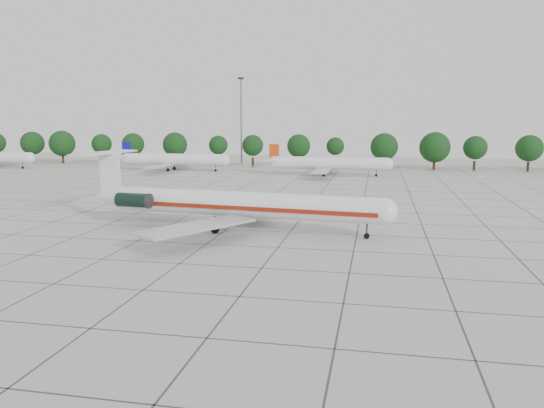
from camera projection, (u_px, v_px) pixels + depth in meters
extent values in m
plane|color=#B8B8B0|center=(290.00, 232.00, 64.18)|extent=(260.00, 260.00, 0.00)
cube|color=#383838|center=(307.00, 211.00, 78.70)|extent=(170.00, 170.00, 0.02)
cylinder|color=silver|center=(244.00, 204.00, 64.55)|extent=(33.83, 6.67, 3.09)
sphere|color=silver|center=(384.00, 211.00, 59.55)|extent=(3.09, 3.09, 3.09)
cone|color=silver|center=(108.00, 197.00, 70.24)|extent=(4.98, 3.57, 3.09)
cube|color=maroon|center=(248.00, 204.00, 66.06)|extent=(32.57, 3.56, 0.51)
cube|color=maroon|center=(239.00, 208.00, 63.11)|extent=(32.57, 3.56, 0.51)
cube|color=#B7BABC|center=(249.00, 203.00, 73.38)|extent=(8.61, 14.68, 0.28)
cube|color=#B7BABC|center=(197.00, 227.00, 57.52)|extent=(10.94, 14.24, 0.28)
cube|color=black|center=(154.00, 195.00, 70.51)|extent=(2.18, 1.43, 0.23)
cylinder|color=black|center=(156.00, 194.00, 71.13)|extent=(4.66, 2.25, 1.78)
cube|color=black|center=(137.00, 199.00, 66.55)|extent=(2.18, 1.43, 0.23)
cylinder|color=black|center=(134.00, 200.00, 65.93)|extent=(4.66, 2.25, 1.78)
cube|color=silver|center=(110.00, 173.00, 69.57)|extent=(3.01, 0.58, 5.62)
cube|color=silver|center=(105.00, 153.00, 69.35)|extent=(3.99, 11.47, 0.21)
cylinder|color=black|center=(367.00, 231.00, 60.49)|extent=(0.21, 0.21, 1.78)
cylinder|color=black|center=(367.00, 236.00, 60.58)|extent=(0.68, 0.33, 0.66)
cylinder|color=black|center=(230.00, 216.00, 68.00)|extent=(0.25, 0.25, 1.68)
cylinder|color=black|center=(230.00, 222.00, 68.12)|extent=(0.99, 0.66, 0.94)
cylinder|color=black|center=(215.00, 223.00, 63.42)|extent=(0.25, 0.25, 1.68)
cylinder|color=black|center=(215.00, 229.00, 63.54)|extent=(0.99, 0.66, 0.94)
cylinder|color=silver|center=(174.00, 159.00, 138.65)|extent=(27.20, 3.00, 3.00)
cube|color=#B7BABC|center=(171.00, 164.00, 139.04)|extent=(3.50, 27.20, 0.25)
cube|color=#0C0B97|center=(126.00, 149.00, 140.85)|extent=(2.40, 0.25, 3.60)
cylinder|color=black|center=(174.00, 168.00, 141.39)|extent=(0.80, 0.45, 0.80)
cylinder|color=black|center=(168.00, 170.00, 137.14)|extent=(0.80, 0.45, 0.80)
cylinder|color=silver|center=(329.00, 163.00, 126.98)|extent=(27.20, 3.00, 3.00)
cube|color=#B7BABC|center=(325.00, 168.00, 127.37)|extent=(3.50, 27.20, 0.25)
cube|color=#C13D0B|center=(274.00, 152.00, 129.17)|extent=(2.40, 0.25, 3.60)
cylinder|color=black|center=(326.00, 173.00, 129.72)|extent=(0.80, 0.45, 0.80)
cylinder|color=black|center=(324.00, 175.00, 125.46)|extent=(0.80, 0.45, 0.80)
cylinder|color=#332114|center=(34.00, 158.00, 164.69)|extent=(0.70, 0.70, 2.50)
sphere|color=black|center=(32.00, 143.00, 163.93)|extent=(7.14, 7.14, 7.14)
cylinder|color=#332114|center=(63.00, 159.00, 162.71)|extent=(0.70, 0.70, 2.50)
sphere|color=black|center=(62.00, 143.00, 161.95)|extent=(7.79, 7.79, 7.79)
cylinder|color=#332114|center=(102.00, 160.00, 160.15)|extent=(0.70, 0.70, 2.50)
sphere|color=black|center=(102.00, 144.00, 159.39)|extent=(5.94, 5.94, 5.94)
cylinder|color=#332114|center=(134.00, 160.00, 158.17)|extent=(0.70, 0.70, 2.50)
sphere|color=black|center=(133.00, 144.00, 157.41)|extent=(6.57, 6.57, 6.57)
cylinder|color=#332114|center=(175.00, 161.00, 155.61)|extent=(0.70, 0.70, 2.50)
sphere|color=black|center=(175.00, 145.00, 154.85)|extent=(7.15, 7.15, 7.15)
cylinder|color=#332114|center=(219.00, 162.00, 153.05)|extent=(0.70, 0.70, 2.50)
sphere|color=black|center=(218.00, 145.00, 152.29)|extent=(5.43, 5.43, 5.43)
cylinder|color=#332114|center=(253.00, 162.00, 151.08)|extent=(0.70, 0.70, 2.50)
sphere|color=black|center=(253.00, 145.00, 150.31)|extent=(5.99, 5.99, 5.99)
cylinder|color=#332114|center=(299.00, 163.00, 148.51)|extent=(0.70, 0.70, 2.50)
sphere|color=black|center=(299.00, 146.00, 147.75)|extent=(6.50, 6.50, 6.50)
cylinder|color=#332114|center=(335.00, 163.00, 146.54)|extent=(0.70, 0.70, 2.50)
sphere|color=black|center=(335.00, 146.00, 145.78)|extent=(4.93, 4.93, 4.93)
cylinder|color=#332114|center=(384.00, 164.00, 143.98)|extent=(0.70, 0.70, 2.50)
sphere|color=black|center=(384.00, 147.00, 143.21)|extent=(7.40, 7.40, 7.40)
cylinder|color=#332114|center=(434.00, 165.00, 141.42)|extent=(0.70, 0.70, 2.50)
sphere|color=black|center=(435.00, 147.00, 140.65)|extent=(8.08, 8.08, 8.08)
cylinder|color=#332114|center=(474.00, 166.00, 139.44)|extent=(0.70, 0.70, 2.50)
sphere|color=black|center=(475.00, 148.00, 138.68)|extent=(6.17, 6.17, 6.17)
cylinder|color=#332114|center=(528.00, 167.00, 136.88)|extent=(0.70, 0.70, 2.50)
sphere|color=black|center=(529.00, 148.00, 136.12)|extent=(6.82, 6.82, 6.82)
cylinder|color=slate|center=(241.00, 122.00, 157.04)|extent=(0.56, 0.56, 25.00)
cube|color=black|center=(241.00, 78.00, 155.01)|extent=(1.60, 1.60, 0.50)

